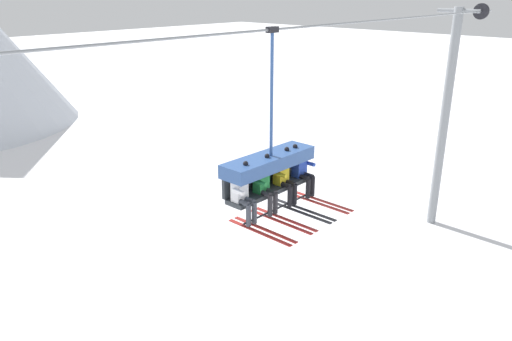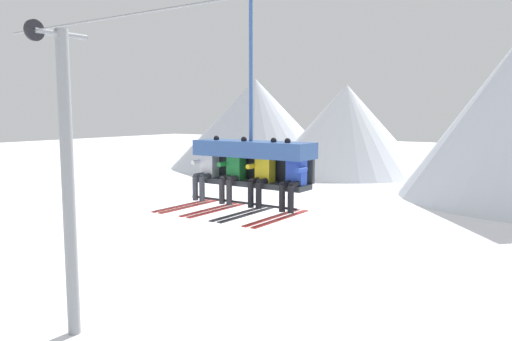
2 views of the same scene
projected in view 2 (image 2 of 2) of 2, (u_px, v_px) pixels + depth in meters
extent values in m
cone|color=silver|center=(255.00, 123.00, 58.36)|extent=(19.82, 19.82, 10.31)
cone|color=white|center=(346.00, 129.00, 52.94)|extent=(16.76, 16.76, 9.36)
cylinder|color=gray|center=(68.00, 186.00, 14.18)|extent=(0.36, 0.36, 8.76)
cylinder|color=gray|center=(61.00, 34.00, 13.69)|extent=(0.16, 1.60, 0.16)
cylinder|color=black|center=(34.00, 30.00, 13.03)|extent=(0.08, 0.56, 0.56)
cube|color=#33383D|center=(251.00, 183.00, 9.53)|extent=(2.40, 0.48, 0.10)
cube|color=#33383D|center=(259.00, 167.00, 9.72)|extent=(2.40, 0.08, 0.45)
cube|color=#335699|center=(253.00, 149.00, 9.50)|extent=(2.45, 0.68, 0.30)
cylinder|color=black|center=(241.00, 203.00, 9.30)|extent=(2.40, 0.04, 0.04)
cylinder|color=#335699|center=(251.00, 71.00, 9.28)|extent=(0.07, 0.07, 2.63)
cube|color=silver|center=(209.00, 164.00, 10.04)|extent=(0.32, 0.22, 0.52)
sphere|color=#284C93|center=(209.00, 146.00, 10.00)|extent=(0.22, 0.22, 0.22)
ellipsoid|color=black|center=(206.00, 146.00, 9.92)|extent=(0.17, 0.04, 0.08)
cylinder|color=#3D424C|center=(201.00, 175.00, 9.98)|extent=(0.11, 0.34, 0.11)
cylinder|color=#3D424C|center=(208.00, 176.00, 9.88)|extent=(0.11, 0.34, 0.11)
cylinder|color=#3D424C|center=(195.00, 188.00, 9.87)|extent=(0.11, 0.11, 0.48)
cylinder|color=#3D424C|center=(202.00, 189.00, 9.77)|extent=(0.11, 0.11, 0.48)
cube|color=#B22823|center=(185.00, 205.00, 9.66)|extent=(0.09, 1.70, 0.02)
cube|color=#B22823|center=(192.00, 206.00, 9.56)|extent=(0.09, 1.70, 0.02)
cylinder|color=silver|center=(198.00, 162.00, 10.02)|extent=(0.09, 0.30, 0.09)
cylinder|color=silver|center=(217.00, 147.00, 9.90)|extent=(0.09, 0.09, 0.30)
sphere|color=black|center=(216.00, 138.00, 9.88)|extent=(0.11, 0.11, 0.11)
cube|color=#23843D|center=(236.00, 166.00, 9.66)|extent=(0.32, 0.22, 0.52)
sphere|color=#284C93|center=(236.00, 147.00, 9.62)|extent=(0.22, 0.22, 0.22)
ellipsoid|color=black|center=(233.00, 148.00, 9.54)|extent=(0.17, 0.04, 0.08)
cylinder|color=#2D2D33|center=(227.00, 178.00, 9.60)|extent=(0.11, 0.34, 0.11)
cylinder|color=#2D2D33|center=(235.00, 178.00, 9.50)|extent=(0.11, 0.34, 0.11)
cylinder|color=#2D2D33|center=(222.00, 191.00, 9.49)|extent=(0.11, 0.11, 0.48)
cylinder|color=#2D2D33|center=(229.00, 192.00, 9.39)|extent=(0.11, 0.11, 0.48)
cube|color=#B22823|center=(212.00, 209.00, 9.28)|extent=(0.09, 1.70, 0.02)
cube|color=#B22823|center=(219.00, 210.00, 9.18)|extent=(0.09, 1.70, 0.02)
cylinder|color=#23843D|center=(224.00, 164.00, 9.64)|extent=(0.09, 0.30, 0.09)
cylinder|color=#23843D|center=(244.00, 148.00, 9.52)|extent=(0.09, 0.09, 0.30)
sphere|color=black|center=(244.00, 139.00, 9.50)|extent=(0.11, 0.11, 0.11)
cube|color=yellow|center=(265.00, 168.00, 9.28)|extent=(0.32, 0.22, 0.52)
sphere|color=black|center=(265.00, 149.00, 9.24)|extent=(0.22, 0.22, 0.22)
ellipsoid|color=black|center=(262.00, 149.00, 9.16)|extent=(0.17, 0.04, 0.08)
cylinder|color=black|center=(256.00, 181.00, 9.22)|extent=(0.11, 0.34, 0.11)
cylinder|color=black|center=(264.00, 181.00, 9.12)|extent=(0.11, 0.34, 0.11)
cylinder|color=black|center=(251.00, 195.00, 9.11)|extent=(0.11, 0.11, 0.48)
cylinder|color=black|center=(259.00, 195.00, 9.01)|extent=(0.11, 0.11, 0.48)
cube|color=#232328|center=(241.00, 213.00, 8.90)|extent=(0.09, 1.70, 0.02)
cube|color=#232328|center=(249.00, 214.00, 8.80)|extent=(0.09, 1.70, 0.02)
cylinder|color=yellow|center=(252.00, 166.00, 9.26)|extent=(0.09, 0.30, 0.09)
cylinder|color=yellow|center=(274.00, 150.00, 9.14)|extent=(0.09, 0.09, 0.30)
sphere|color=black|center=(274.00, 141.00, 9.12)|extent=(0.11, 0.11, 0.11)
cube|color=#2847B7|center=(296.00, 171.00, 8.90)|extent=(0.32, 0.22, 0.52)
sphere|color=maroon|center=(297.00, 151.00, 8.86)|extent=(0.22, 0.22, 0.22)
ellipsoid|color=black|center=(294.00, 151.00, 8.78)|extent=(0.17, 0.04, 0.08)
cylinder|color=black|center=(287.00, 183.00, 8.84)|extent=(0.11, 0.34, 0.11)
cylinder|color=black|center=(296.00, 184.00, 8.74)|extent=(0.11, 0.34, 0.11)
cylinder|color=black|center=(282.00, 198.00, 8.73)|extent=(0.11, 0.11, 0.48)
cylinder|color=black|center=(291.00, 199.00, 8.63)|extent=(0.11, 0.11, 0.48)
cube|color=#B22823|center=(273.00, 217.00, 8.52)|extent=(0.09, 1.70, 0.02)
cube|color=#B22823|center=(282.00, 219.00, 8.42)|extent=(0.09, 1.70, 0.02)
cylinder|color=#2847B7|center=(288.00, 151.00, 8.97)|extent=(0.09, 0.09, 0.30)
sphere|color=black|center=(288.00, 141.00, 8.95)|extent=(0.11, 0.11, 0.11)
cylinder|color=#2847B7|center=(301.00, 170.00, 8.67)|extent=(0.09, 0.30, 0.09)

